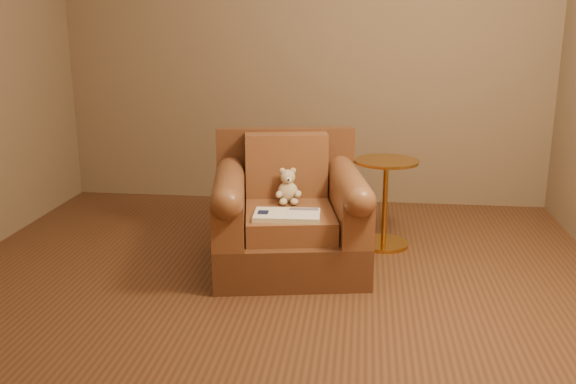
# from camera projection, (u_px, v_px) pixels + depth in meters

# --- Properties ---
(floor) EXTENTS (4.00, 4.00, 0.00)m
(floor) POSITION_uv_depth(u_px,v_px,m) (269.00, 296.00, 3.60)
(floor) COLOR #57321D
(floor) RESTS_ON ground
(armchair) EXTENTS (1.04, 1.01, 0.82)m
(armchair) POSITION_uv_depth(u_px,v_px,m) (288.00, 217.00, 3.98)
(armchair) COLOR #57311D
(armchair) RESTS_ON floor
(teddy_bear) EXTENTS (0.16, 0.18, 0.22)m
(teddy_bear) POSITION_uv_depth(u_px,v_px,m) (288.00, 189.00, 4.01)
(teddy_bear) COLOR #CEB590
(teddy_bear) RESTS_ON armchair
(guidebook) EXTENTS (0.39, 0.25, 0.03)m
(guidebook) POSITION_uv_depth(u_px,v_px,m) (287.00, 215.00, 3.71)
(guidebook) COLOR beige
(guidebook) RESTS_ON armchair
(side_table) EXTENTS (0.43, 0.43, 0.60)m
(side_table) POSITION_uv_depth(u_px,v_px,m) (385.00, 200.00, 4.32)
(side_table) COLOR #C28B35
(side_table) RESTS_ON floor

